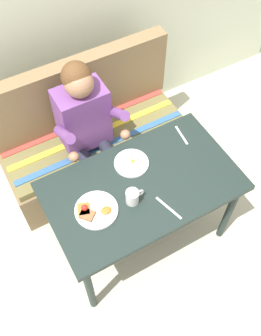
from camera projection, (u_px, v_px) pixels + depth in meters
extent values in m
plane|color=beige|center=(140.00, 235.00, 2.97)|extent=(8.00, 8.00, 0.00)
cube|color=#1C2926|center=(142.00, 186.00, 2.39)|extent=(1.20, 0.70, 0.04)
cylinder|color=#1C2926|center=(89.00, 288.00, 2.39)|extent=(0.05, 0.05, 0.69)
cylinder|color=#1C2926|center=(229.00, 213.00, 2.69)|extent=(0.05, 0.05, 0.69)
cylinder|color=#1C2926|center=(53.00, 215.00, 2.68)|extent=(0.05, 0.05, 0.69)
cylinder|color=#1C2926|center=(182.00, 155.00, 2.98)|extent=(0.05, 0.05, 0.69)
cube|color=brown|center=(97.00, 154.00, 3.16)|extent=(1.44, 0.56, 0.40)
cube|color=brown|center=(94.00, 137.00, 2.97)|extent=(1.40, 0.52, 0.06)
cube|color=brown|center=(78.00, 90.00, 2.84)|extent=(1.44, 0.12, 0.54)
cube|color=#336099|center=(102.00, 146.00, 2.88)|extent=(1.38, 0.05, 0.01)
cube|color=yellow|center=(94.00, 134.00, 2.94)|extent=(1.38, 0.05, 0.01)
cube|color=#C63D33|center=(86.00, 122.00, 3.01)|extent=(1.38, 0.05, 0.01)
cube|color=#6D3E81|center=(83.00, 117.00, 2.65)|extent=(0.34, 0.22, 0.48)
sphere|color=#9E7051|center=(79.00, 83.00, 2.37)|extent=(0.19, 0.19, 0.19)
sphere|color=brown|center=(76.00, 76.00, 2.36)|extent=(0.19, 0.19, 0.19)
cylinder|color=#6D3E81|center=(64.00, 134.00, 2.47)|extent=(0.07, 0.29, 0.23)
cylinder|color=#6D3E81|center=(116.00, 113.00, 2.57)|extent=(0.07, 0.29, 0.23)
sphere|color=#9E7051|center=(74.00, 157.00, 2.49)|extent=(0.07, 0.07, 0.07)
sphere|color=#9E7051|center=(125.00, 135.00, 2.60)|extent=(0.07, 0.07, 0.07)
cylinder|color=#232333|center=(86.00, 160.00, 2.74)|extent=(0.09, 0.34, 0.09)
cylinder|color=#232333|center=(99.00, 196.00, 2.87)|extent=(0.08, 0.08, 0.52)
cube|color=black|center=(104.00, 217.00, 3.03)|extent=(0.09, 0.20, 0.05)
cylinder|color=#232333|center=(107.00, 150.00, 2.78)|extent=(0.09, 0.34, 0.09)
cylinder|color=#232333|center=(119.00, 187.00, 2.91)|extent=(0.08, 0.08, 0.52)
cube|color=black|center=(123.00, 208.00, 3.08)|extent=(0.09, 0.20, 0.05)
cylinder|color=white|center=(96.00, 210.00, 2.26)|extent=(0.26, 0.26, 0.02)
cube|color=#965936|center=(87.00, 215.00, 2.22)|extent=(0.10, 0.10, 0.02)
cube|color=olive|center=(84.00, 209.00, 2.24)|extent=(0.09, 0.10, 0.02)
sphere|color=red|center=(85.00, 208.00, 2.24)|extent=(0.04, 0.04, 0.04)
ellipsoid|color=#CC6623|center=(106.00, 210.00, 2.24)|extent=(0.06, 0.05, 0.02)
cylinder|color=white|center=(131.00, 163.00, 2.45)|extent=(0.22, 0.22, 0.01)
ellipsoid|color=white|center=(131.00, 162.00, 2.44)|extent=(0.09, 0.08, 0.01)
sphere|color=yellow|center=(133.00, 161.00, 2.44)|extent=(0.03, 0.03, 0.03)
cylinder|color=white|center=(132.00, 197.00, 2.26)|extent=(0.08, 0.08, 0.10)
cylinder|color=brown|center=(132.00, 193.00, 2.23)|extent=(0.07, 0.07, 0.01)
torus|color=white|center=(140.00, 193.00, 2.27)|extent=(0.05, 0.01, 0.05)
cube|color=silver|center=(182.00, 135.00, 2.59)|extent=(0.03, 0.17, 0.00)
cube|color=silver|center=(169.00, 208.00, 2.27)|extent=(0.07, 0.20, 0.00)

